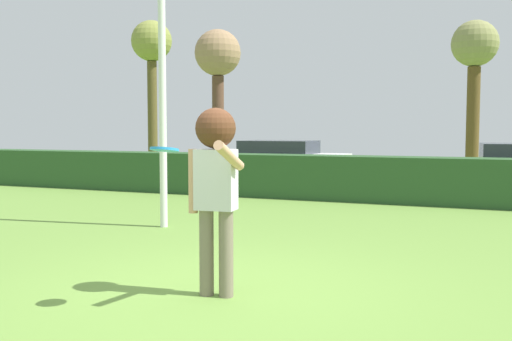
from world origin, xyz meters
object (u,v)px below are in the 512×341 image
object	(u,v)px
lamppost	(162,38)
parked_car_white	(279,159)
frisbee	(164,149)
bare_elm_tree	(218,62)
person	(216,172)
oak_tree	(475,55)
birch_tree	(152,51)

from	to	relation	value
lamppost	parked_car_white	world-z (taller)	lamppost
frisbee	bare_elm_tree	xyz separation A→B (m)	(-6.45, 14.10, 2.52)
person	bare_elm_tree	xyz separation A→B (m)	(-6.63, 13.48, 2.76)
person	parked_car_white	xyz separation A→B (m)	(-3.74, 11.88, -0.51)
bare_elm_tree	oak_tree	world-z (taller)	oak_tree
frisbee	parked_car_white	bearing A→B (deg)	105.88
person	oak_tree	distance (m)	16.75
parked_car_white	birch_tree	distance (m)	8.53
lamppost	bare_elm_tree	size ratio (longest dim) A/B	1.08
frisbee	oak_tree	size ratio (longest dim) A/B	0.05
frisbee	bare_elm_tree	size ratio (longest dim) A/B	0.05
oak_tree	lamppost	bearing A→B (deg)	-107.90
person	birch_tree	distance (m)	18.80
person	birch_tree	bearing A→B (deg)	124.49
frisbee	lamppost	bearing A→B (deg)	121.82
frisbee	bare_elm_tree	distance (m)	15.71
frisbee	birch_tree	bearing A→B (deg)	122.97
parked_car_white	bare_elm_tree	distance (m)	4.65
birch_tree	oak_tree	bearing A→B (deg)	5.58
person	oak_tree	bearing A→B (deg)	84.05
frisbee	bare_elm_tree	bearing A→B (deg)	114.58
parked_car_white	bare_elm_tree	world-z (taller)	bare_elm_tree
lamppost	bare_elm_tree	bearing A→B (deg)	111.63
lamppost	frisbee	bearing A→B (deg)	-58.18
lamppost	oak_tree	size ratio (longest dim) A/B	1.04
parked_car_white	person	bearing A→B (deg)	-72.54
bare_elm_tree	parked_car_white	bearing A→B (deg)	-28.96
parked_car_white	oak_tree	size ratio (longest dim) A/B	0.79
lamppost	bare_elm_tree	world-z (taller)	lamppost
bare_elm_tree	oak_tree	bearing A→B (deg)	19.34
person	lamppost	size ratio (longest dim) A/B	0.33
birch_tree	oak_tree	distance (m)	12.23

